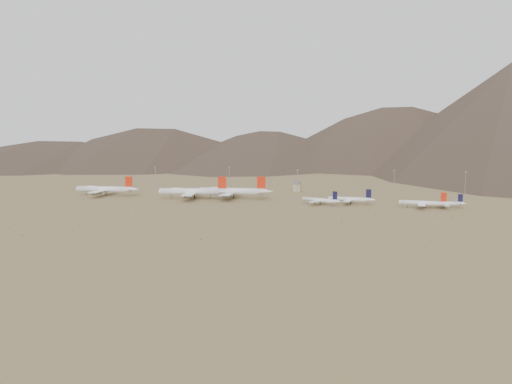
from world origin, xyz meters
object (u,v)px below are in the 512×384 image
(widebody_west, at_px, (105,189))
(widebody_east, at_px, (233,191))
(narrowbody_a, at_px, (321,200))
(control_tower, at_px, (297,187))
(widebody_centre, at_px, (193,191))
(narrowbody_b, at_px, (351,199))

(widebody_west, relative_size, widebody_east, 0.91)
(narrowbody_a, bearing_deg, control_tower, 134.34)
(widebody_east, xyz_separation_m, control_tower, (46.39, 82.72, -2.49))
(widebody_west, bearing_deg, narrowbody_a, -9.47)
(widebody_west, xyz_separation_m, widebody_centre, (99.35, 3.32, 0.62))
(widebody_centre, height_order, control_tower, widebody_centre)
(narrowbody_a, bearing_deg, widebody_centre, -161.42)
(widebody_west, bearing_deg, control_tower, 19.32)
(control_tower, bearing_deg, widebody_centre, -130.52)
(widebody_centre, bearing_deg, narrowbody_b, -11.21)
(widebody_east, relative_size, narrowbody_a, 1.96)
(widebody_west, bearing_deg, widebody_east, -2.24)
(narrowbody_a, xyz_separation_m, narrowbody_b, (25.63, 13.13, 0.33))
(widebody_west, xyz_separation_m, narrowbody_a, (226.86, -0.05, -2.76))
(widebody_east, bearing_deg, widebody_west, 179.42)
(widebody_west, bearing_deg, widebody_centre, -7.54)
(widebody_west, distance_m, narrowbody_a, 226.87)
(widebody_centre, distance_m, narrowbody_a, 127.60)
(narrowbody_a, bearing_deg, widebody_west, -159.92)
(widebody_centre, distance_m, control_tower, 127.01)
(widebody_centre, bearing_deg, widebody_west, 167.05)
(widebody_east, xyz_separation_m, narrowbody_a, (91.40, -17.18, -3.46))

